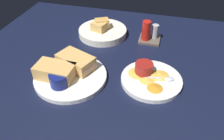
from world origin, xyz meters
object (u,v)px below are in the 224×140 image
(plate_chips_companion, at_px, (151,80))
(bread_basket_rear, at_px, (102,31))
(spoon_by_gravy_ramekin, at_px, (165,79))
(ramekin_dark_sauce, at_px, (59,79))
(plate_sandwich_main, at_px, (71,77))
(sandwich_half_near, at_px, (76,62))
(spoon_by_dark_ramekin, at_px, (70,75))
(condiment_caddy, at_px, (149,34))
(sandwich_half_far, at_px, (55,71))
(ramekin_light_gravy, at_px, (144,68))

(plate_chips_companion, xyz_separation_m, bread_basket_rear, (-0.25, 0.27, 0.01))
(spoon_by_gravy_ramekin, xyz_separation_m, bread_basket_rear, (-0.30, 0.26, -0.00))
(ramekin_dark_sauce, xyz_separation_m, plate_chips_companion, (0.29, 0.11, -0.03))
(plate_sandwich_main, distance_m, sandwich_half_near, 0.06)
(spoon_by_gravy_ramekin, bearing_deg, ramekin_dark_sauce, -161.15)
(ramekin_dark_sauce, height_order, bread_basket_rear, bread_basket_rear)
(spoon_by_dark_ramekin, bearing_deg, condiment_caddy, 55.06)
(plate_chips_companion, bearing_deg, ramekin_dark_sauce, -159.66)
(plate_sandwich_main, xyz_separation_m, spoon_by_dark_ramekin, (0.00, -0.00, 0.01))
(plate_chips_companion, bearing_deg, plate_sandwich_main, -169.40)
(plate_sandwich_main, relative_size, spoon_by_gravy_ramekin, 2.52)
(spoon_by_gravy_ramekin, bearing_deg, sandwich_half_far, -167.67)
(sandwich_half_near, height_order, spoon_by_dark_ramekin, sandwich_half_near)
(ramekin_dark_sauce, bearing_deg, plate_chips_companion, 20.34)
(sandwich_half_near, relative_size, bread_basket_rear, 0.69)
(sandwich_half_far, bearing_deg, spoon_by_dark_ramekin, 20.45)
(ramekin_light_gravy, bearing_deg, plate_sandwich_main, -162.35)
(sandwich_half_far, bearing_deg, bread_basket_rear, 79.51)
(spoon_by_dark_ramekin, height_order, condiment_caddy, condiment_caddy)
(sandwich_half_far, xyz_separation_m, condiment_caddy, (0.27, 0.35, -0.01))
(spoon_by_gravy_ramekin, bearing_deg, condiment_caddy, 108.36)
(ramekin_light_gravy, height_order, bread_basket_rear, bread_basket_rear)
(sandwich_half_near, height_order, condiment_caddy, condiment_caddy)
(spoon_by_dark_ramekin, distance_m, plate_chips_companion, 0.28)
(sandwich_half_near, bearing_deg, ramekin_dark_sauce, -98.91)
(plate_sandwich_main, relative_size, ramekin_light_gravy, 4.00)
(spoon_by_dark_ramekin, relative_size, ramekin_light_gravy, 1.58)
(ramekin_light_gravy, bearing_deg, sandwich_half_near, -172.93)
(plate_sandwich_main, height_order, sandwich_half_near, sandwich_half_near)
(sandwich_half_near, xyz_separation_m, spoon_by_gravy_ramekin, (0.32, 0.01, -0.02))
(plate_sandwich_main, bearing_deg, ramekin_dark_sauce, -103.03)
(plate_chips_companion, distance_m, ramekin_light_gravy, 0.05)
(spoon_by_gravy_ramekin, height_order, condiment_caddy, condiment_caddy)
(spoon_by_dark_ramekin, xyz_separation_m, ramekin_light_gravy, (0.24, 0.08, 0.02))
(plate_chips_companion, bearing_deg, bread_basket_rear, 133.30)
(spoon_by_dark_ramekin, bearing_deg, ramekin_light_gravy, 18.69)
(plate_sandwich_main, relative_size, condiment_caddy, 2.64)
(condiment_caddy, bearing_deg, plate_sandwich_main, -125.42)
(ramekin_dark_sauce, xyz_separation_m, spoon_by_gravy_ramekin, (0.33, 0.11, -0.02))
(ramekin_light_gravy, distance_m, condiment_caddy, 0.25)
(sandwich_half_far, relative_size, ramekin_dark_sauce, 2.13)
(sandwich_half_far, height_order, ramekin_light_gravy, sandwich_half_far)
(sandwich_half_far, distance_m, ramekin_light_gravy, 0.30)
(plate_sandwich_main, bearing_deg, condiment_caddy, 54.58)
(condiment_caddy, bearing_deg, spoon_by_dark_ramekin, -124.94)
(plate_sandwich_main, distance_m, sandwich_half_far, 0.06)
(bread_basket_rear, bearing_deg, plate_chips_companion, -46.70)
(plate_chips_companion, xyz_separation_m, ramekin_light_gravy, (-0.03, 0.03, 0.03))
(sandwich_half_near, bearing_deg, spoon_by_dark_ramekin, -92.73)
(plate_chips_companion, bearing_deg, sandwich_half_near, -179.21)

